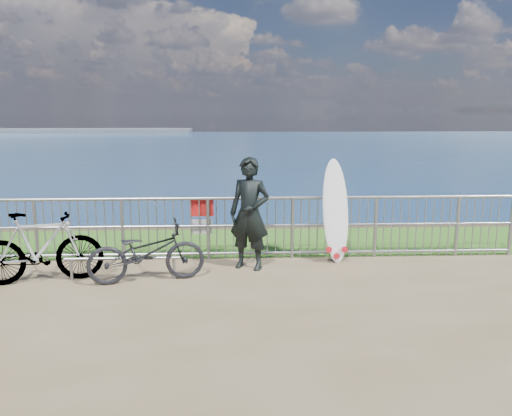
{
  "coord_description": "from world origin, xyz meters",
  "views": [
    {
      "loc": [
        -0.03,
        -7.03,
        2.61
      ],
      "look_at": [
        0.33,
        1.2,
        1.0
      ],
      "focal_mm": 35.0,
      "sensor_mm": 36.0,
      "label": 1
    }
  ],
  "objects_px": {
    "surfer": "(250,214)",
    "bicycle_near": "(146,252)",
    "bicycle_far": "(40,248)",
    "surfboard": "(336,215)"
  },
  "relations": [
    {
      "from": "surfer",
      "to": "bicycle_near",
      "type": "distance_m",
      "value": 1.78
    },
    {
      "from": "surfer",
      "to": "surfboard",
      "type": "height_order",
      "value": "surfer"
    },
    {
      "from": "surfer",
      "to": "bicycle_near",
      "type": "bearing_deg",
      "value": -137.8
    },
    {
      "from": "bicycle_near",
      "to": "bicycle_far",
      "type": "bearing_deg",
      "value": 76.54
    },
    {
      "from": "surfer",
      "to": "bicycle_near",
      "type": "xyz_separation_m",
      "value": [
        -1.61,
        -0.59,
        -0.47
      ]
    },
    {
      "from": "surfboard",
      "to": "bicycle_far",
      "type": "distance_m",
      "value": 4.84
    },
    {
      "from": "bicycle_far",
      "to": "bicycle_near",
      "type": "bearing_deg",
      "value": -104.33
    },
    {
      "from": "bicycle_near",
      "to": "surfer",
      "type": "bearing_deg",
      "value": -82.2
    },
    {
      "from": "bicycle_far",
      "to": "surfboard",
      "type": "bearing_deg",
      "value": -92.07
    },
    {
      "from": "surfer",
      "to": "surfboard",
      "type": "relative_size",
      "value": 1.04
    }
  ]
}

